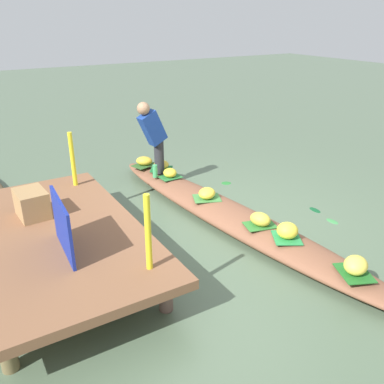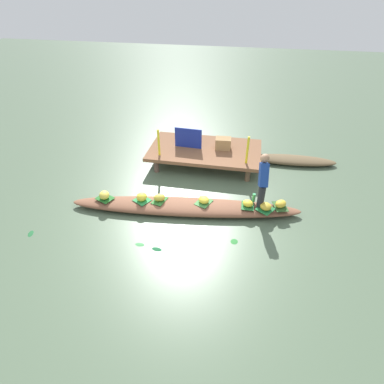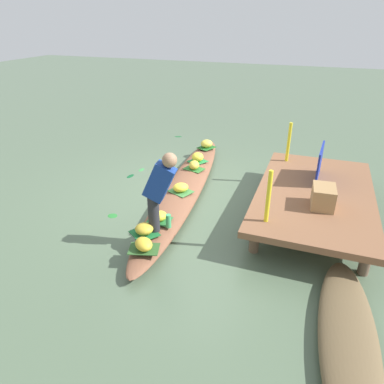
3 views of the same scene
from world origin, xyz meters
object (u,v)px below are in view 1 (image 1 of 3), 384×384
at_px(banana_bunch_0, 161,165).
at_px(banana_bunch_6, 170,173).
at_px(vendor_boat, 229,216).
at_px(market_banner, 62,226).
at_px(vendor_person, 153,134).
at_px(banana_bunch_5, 356,265).
at_px(banana_bunch_4, 207,193).
at_px(banana_bunch_2, 260,219).
at_px(produce_crate, 32,204).
at_px(water_bottle, 155,171).
at_px(banana_bunch_1, 287,230).
at_px(banana_bunch_3, 144,161).

bearing_deg(banana_bunch_0, banana_bunch_6, 173.23).
height_order(vendor_boat, market_banner, market_banner).
bearing_deg(banana_bunch_0, vendor_person, 124.97).
distance_m(banana_bunch_5, market_banner, 2.97).
bearing_deg(banana_bunch_4, banana_bunch_2, -173.28).
distance_m(banana_bunch_0, produce_crate, 2.65).
distance_m(water_bottle, produce_crate, 2.30).
height_order(banana_bunch_0, banana_bunch_4, same).
bearing_deg(produce_crate, market_banner, -173.78).
distance_m(banana_bunch_1, market_banner, 2.54).
xyz_separation_m(banana_bunch_4, banana_bunch_6, (1.02, 0.06, -0.01)).
distance_m(banana_bunch_2, banana_bunch_3, 2.82).
bearing_deg(banana_bunch_6, banana_bunch_1, -174.25).
bearing_deg(market_banner, banana_bunch_0, -41.69).
bearing_deg(produce_crate, banana_bunch_1, -123.00).
bearing_deg(market_banner, banana_bunch_4, -66.91).
xyz_separation_m(banana_bunch_5, banana_bunch_6, (3.37, 0.34, -0.02)).
bearing_deg(banana_bunch_5, banana_bunch_2, 6.96).
xyz_separation_m(banana_bunch_3, vendor_person, (-0.48, 0.04, 0.61)).
relative_size(banana_bunch_5, banana_bunch_6, 1.12).
bearing_deg(banana_bunch_5, vendor_boat, 5.60).
height_order(banana_bunch_2, vendor_person, vendor_person).
distance_m(banana_bunch_6, vendor_person, 0.69).
bearing_deg(water_bottle, banana_bunch_4, -167.02).
distance_m(banana_bunch_1, banana_bunch_5, 0.90).
xyz_separation_m(banana_bunch_4, water_bottle, (1.15, 0.26, 0.02)).
relative_size(banana_bunch_0, market_banner, 0.33).
distance_m(banana_bunch_3, market_banner, 3.32).
height_order(banana_bunch_1, banana_bunch_5, banana_bunch_1).
bearing_deg(water_bottle, vendor_boat, -167.21).
bearing_deg(banana_bunch_5, market_banner, 58.45).
bearing_deg(banana_bunch_6, water_bottle, 58.68).
distance_m(vendor_boat, banana_bunch_1, 1.05).
bearing_deg(vendor_boat, banana_bunch_3, 0.27).
relative_size(water_bottle, market_banner, 0.27).
distance_m(vendor_boat, banana_bunch_4, 0.49).
bearing_deg(banana_bunch_2, banana_bunch_1, -170.47).
bearing_deg(vendor_person, banana_bunch_6, -150.19).
distance_m(vendor_boat, banana_bunch_5, 1.94).
height_order(banana_bunch_3, water_bottle, water_bottle).
height_order(banana_bunch_2, banana_bunch_4, banana_bunch_2).
xyz_separation_m(banana_bunch_0, banana_bunch_1, (-2.87, -0.20, 0.02)).
bearing_deg(water_bottle, vendor_person, -21.76).
height_order(banana_bunch_3, banana_bunch_6, banana_bunch_3).
height_order(banana_bunch_5, market_banner, market_banner).
xyz_separation_m(banana_bunch_3, produce_crate, (-1.57, 2.16, 0.32)).
height_order(banana_bunch_5, produce_crate, produce_crate).
bearing_deg(vendor_person, water_bottle, 158.24).
height_order(banana_bunch_2, water_bottle, water_bottle).
height_order(banana_bunch_3, produce_crate, produce_crate).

